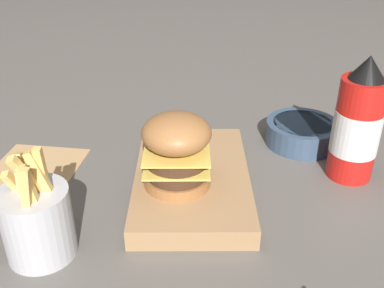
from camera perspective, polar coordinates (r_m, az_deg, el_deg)
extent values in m
plane|color=#5B5651|center=(0.70, 1.04, -7.59)|extent=(6.00, 6.00, 0.00)
cube|color=#A37A51|center=(0.72, 0.00, -4.58)|extent=(0.29, 0.18, 0.03)
cylinder|color=#9E6638|center=(0.68, -1.88, -4.37)|extent=(0.10, 0.10, 0.02)
cylinder|color=#422819|center=(0.67, -1.91, -3.13)|extent=(0.09, 0.09, 0.02)
cube|color=#EAC656|center=(0.67, -1.92, -2.36)|extent=(0.10, 0.10, 0.00)
cylinder|color=#422819|center=(0.66, -1.94, -1.59)|extent=(0.09, 0.09, 0.02)
cube|color=#EAC656|center=(0.66, -1.95, -0.80)|extent=(0.10, 0.10, 0.00)
ellipsoid|color=#9E6638|center=(0.64, -1.99, 1.41)|extent=(0.10, 0.10, 0.05)
cylinder|color=red|center=(0.77, 20.14, 1.73)|extent=(0.07, 0.07, 0.17)
cylinder|color=silver|center=(0.77, 20.10, 1.51)|extent=(0.08, 0.08, 0.07)
cone|color=black|center=(0.73, 21.54, 9.02)|extent=(0.06, 0.06, 0.04)
cylinder|color=#B7B7BC|center=(0.62, -19.01, -9.48)|extent=(0.09, 0.09, 0.10)
cube|color=#E5B760|center=(0.57, -20.23, -6.75)|extent=(0.01, 0.02, 0.09)
cube|color=#E5B760|center=(0.59, -18.26, -4.40)|extent=(0.02, 0.01, 0.10)
cube|color=#E5B760|center=(0.58, -19.32, -4.83)|extent=(0.04, 0.04, 0.10)
cube|color=#E5B760|center=(0.59, -18.13, -4.88)|extent=(0.02, 0.04, 0.09)
cube|color=#E5B760|center=(0.57, -19.52, -6.38)|extent=(0.01, 0.03, 0.09)
cube|color=#E5B760|center=(0.60, -18.09, -5.54)|extent=(0.02, 0.02, 0.07)
cube|color=#E5B760|center=(0.59, -18.54, -5.21)|extent=(0.02, 0.03, 0.08)
cube|color=#E5B760|center=(0.59, -20.76, -5.33)|extent=(0.03, 0.01, 0.09)
cube|color=#E5B760|center=(0.61, -20.99, -5.52)|extent=(0.03, 0.03, 0.07)
cylinder|color=#384C66|center=(0.88, 13.80, 1.39)|extent=(0.14, 0.14, 0.04)
cylinder|color=beige|center=(0.87, 13.94, 2.49)|extent=(0.11, 0.11, 0.01)
cylinder|color=#B21E14|center=(0.92, -4.25, 2.23)|extent=(0.05, 0.05, 0.00)
cube|color=tan|center=(0.83, -19.20, -2.80)|extent=(0.17, 0.17, 0.00)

